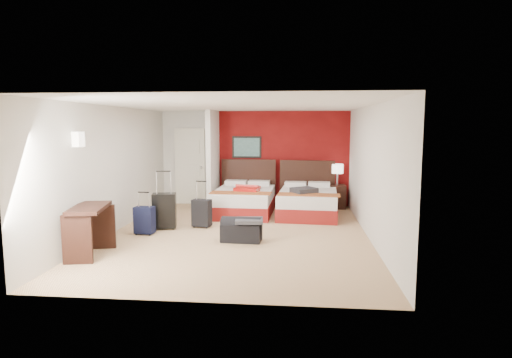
# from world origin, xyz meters

# --- Properties ---
(ground) EXTENTS (6.50, 6.50, 0.00)m
(ground) POSITION_xyz_m (0.00, 0.00, 0.00)
(ground) COLOR #D9B485
(ground) RESTS_ON ground
(room_walls) EXTENTS (5.02, 6.52, 2.50)m
(room_walls) POSITION_xyz_m (-1.40, 1.42, 1.26)
(room_walls) COLOR silver
(room_walls) RESTS_ON ground
(red_accent_panel) EXTENTS (3.50, 0.04, 2.50)m
(red_accent_panel) POSITION_xyz_m (0.75, 3.23, 1.25)
(red_accent_panel) COLOR maroon
(red_accent_panel) RESTS_ON ground
(partition_wall) EXTENTS (0.12, 1.20, 2.50)m
(partition_wall) POSITION_xyz_m (-1.00, 2.61, 1.25)
(partition_wall) COLOR silver
(partition_wall) RESTS_ON ground
(entry_door) EXTENTS (0.82, 0.06, 2.05)m
(entry_door) POSITION_xyz_m (-1.75, 3.20, 1.02)
(entry_door) COLOR silver
(entry_door) RESTS_ON ground
(bed_left) EXTENTS (1.43, 2.00, 0.59)m
(bed_left) POSITION_xyz_m (-0.14, 2.02, 0.29)
(bed_left) COLOR white
(bed_left) RESTS_ON ground
(bed_right) EXTENTS (1.48, 2.02, 0.58)m
(bed_right) POSITION_xyz_m (1.40, 1.95, 0.29)
(bed_right) COLOR white
(bed_right) RESTS_ON ground
(red_suitcase_open) EXTENTS (0.67, 0.84, 0.09)m
(red_suitcase_open) POSITION_xyz_m (-0.04, 1.92, 0.63)
(red_suitcase_open) COLOR red
(red_suitcase_open) RESTS_ON bed_left
(jacket_bundle) EXTENTS (0.67, 0.64, 0.13)m
(jacket_bundle) POSITION_xyz_m (1.30, 1.65, 0.64)
(jacket_bundle) COLOR #323237
(jacket_bundle) RESTS_ON bed_right
(nightstand) EXTENTS (0.44, 0.44, 0.60)m
(nightstand) POSITION_xyz_m (2.17, 2.93, 0.30)
(nightstand) COLOR black
(nightstand) RESTS_ON ground
(table_lamp) EXTENTS (0.31, 0.31, 0.54)m
(table_lamp) POSITION_xyz_m (2.17, 2.93, 0.87)
(table_lamp) COLOR silver
(table_lamp) RESTS_ON nightstand
(suitcase_black) EXTENTS (0.52, 0.38, 0.71)m
(suitcase_black) POSITION_xyz_m (-1.58, 0.33, 0.35)
(suitcase_black) COLOR black
(suitcase_black) RESTS_ON ground
(suitcase_charcoal) EXTENTS (0.42, 0.31, 0.56)m
(suitcase_charcoal) POSITION_xyz_m (-0.84, 0.53, 0.28)
(suitcase_charcoal) COLOR black
(suitcase_charcoal) RESTS_ON ground
(suitcase_navy) EXTENTS (0.39, 0.26, 0.52)m
(suitcase_navy) POSITION_xyz_m (-1.82, -0.16, 0.26)
(suitcase_navy) COLOR black
(suitcase_navy) RESTS_ON ground
(duffel_bag) EXTENTS (0.75, 0.43, 0.37)m
(duffel_bag) POSITION_xyz_m (0.13, -0.47, 0.18)
(duffel_bag) COLOR black
(duffel_bag) RESTS_ON ground
(jacket_draped) EXTENTS (0.53, 0.46, 0.07)m
(jacket_draped) POSITION_xyz_m (0.28, -0.52, 0.40)
(jacket_draped) COLOR #3A3A3F
(jacket_draped) RESTS_ON duffel_bag
(desk) EXTENTS (0.68, 1.07, 0.83)m
(desk) POSITION_xyz_m (-2.21, -1.60, 0.41)
(desk) COLOR black
(desk) RESTS_ON ground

